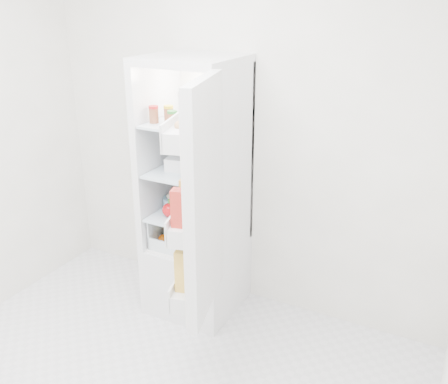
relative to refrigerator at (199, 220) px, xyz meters
The scene contains 20 objects.
room_walls 1.57m from the refrigerator, 80.89° to the right, with size 3.02×3.02×2.61m.
refrigerator is the anchor object (origin of this frame).
shelf_low 0.10m from the refrigerator, 90.00° to the right, with size 0.49×0.53×0.01m, color silver.
shelf_mid 0.39m from the refrigerator, 90.00° to the right, with size 0.49×0.53×0.01m, color silver.
shelf_top 0.72m from the refrigerator, 90.00° to the right, with size 0.49×0.53×0.01m, color silver.
crisper_left 0.15m from the refrigerator, 152.98° to the right, with size 0.23×0.46×0.22m, color silver, non-canonical shape.
crisper_right 0.15m from the refrigerator, 27.02° to the right, with size 0.23×0.46×0.22m, color silver, non-canonical shape.
condiment_jars 0.79m from the refrigerator, 102.57° to the right, with size 0.38×0.16×0.08m.
squeeze_bottle 0.85m from the refrigerator, 24.78° to the left, with size 0.06×0.06×0.20m, color white.
tub_white 0.46m from the refrigerator, 134.15° to the right, with size 0.13×0.13×0.08m, color white.
tin_red 0.48m from the refrigerator, 45.05° to the right, with size 0.09×0.09×0.06m, color red.
foil_tray 0.43m from the refrigerator, 118.13° to the left, with size 0.18×0.13×0.04m, color silver.
tub_green 0.46m from the refrigerator, ahead, with size 0.09×0.13×0.07m, color #3E8A50.
red_cabbage 0.20m from the refrigerator, 18.89° to the left, with size 0.18×0.18×0.18m, color #511C4D.
bell_pepper 0.26m from the refrigerator, 120.01° to the right, with size 0.10×0.10×0.10m, color red.
mushroom_bowl 0.21m from the refrigerator, 162.99° to the right, with size 0.16×0.16×0.08m, color #97C1E1.
salad_bag 0.26m from the refrigerator, 73.56° to the right, with size 0.10×0.10×0.10m, color beige.
citrus_pile 0.17m from the refrigerator, 144.65° to the right, with size 0.20×0.31×0.16m.
veg_pile 0.18m from the refrigerator, 26.82° to the right, with size 0.16×0.30×0.10m.
fridge_door 0.85m from the refrigerator, 58.84° to the right, with size 0.31×0.59×1.30m.
Camera 1 is at (1.44, -1.50, 2.16)m, focal length 40.00 mm.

